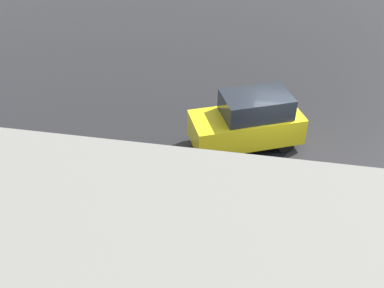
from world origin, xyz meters
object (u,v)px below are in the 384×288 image
(pedestrian, at_px, (128,174))
(sign_post, at_px, (125,189))
(fire_hydrant, at_px, (158,190))
(moving_hatchback, at_px, (248,121))

(pedestrian, distance_m, sign_post, 1.89)
(pedestrian, bearing_deg, fire_hydrant, 166.13)
(pedestrian, bearing_deg, moving_hatchback, -137.86)
(sign_post, bearing_deg, pedestrian, -72.71)
(sign_post, bearing_deg, moving_hatchback, -122.28)
(moving_hatchback, bearing_deg, pedestrian, 42.14)
(fire_hydrant, relative_size, pedestrian, 0.66)
(pedestrian, xyz_separation_m, sign_post, (-0.50, 1.59, 0.90))
(moving_hatchback, bearing_deg, fire_hydrant, 53.74)
(fire_hydrant, bearing_deg, pedestrian, -13.87)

